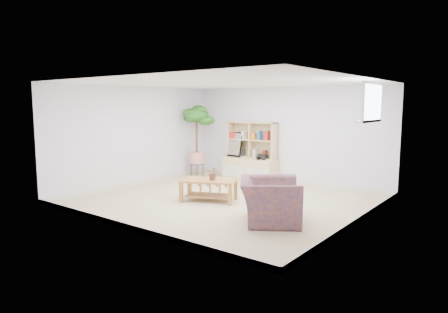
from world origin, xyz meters
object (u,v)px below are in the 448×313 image
Objects in this scene: floor_tree at (197,141)px; armchair at (270,198)px; coffee_table at (209,190)px; storage_unit at (250,151)px.

floor_tree is 4.60m from armchair.
armchair reaches higher than coffee_table.
floor_tree is 1.74× the size of armchair.
armchair is (1.75, -0.50, 0.19)m from coffee_table.
coffee_table is 0.97× the size of armchair.
coffee_table is at bearing -74.92° from storage_unit.
floor_tree is (-1.41, -0.49, 0.22)m from storage_unit.
armchair is at bearing -33.05° from floor_tree.
storage_unit is 0.77× the size of floor_tree.
floor_tree is (-2.08, 1.99, 0.75)m from coffee_table.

